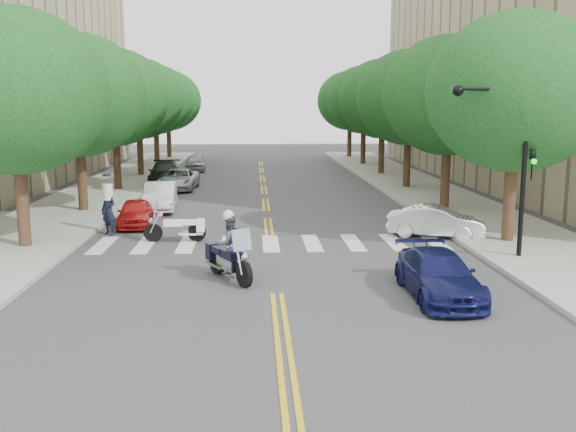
{
  "coord_description": "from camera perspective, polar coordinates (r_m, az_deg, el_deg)",
  "views": [
    {
      "loc": [
        -0.6,
        -16.9,
        5.08
      ],
      "look_at": [
        0.57,
        5.0,
        1.3
      ],
      "focal_mm": 40.0,
      "sensor_mm": 36.0,
      "label": 1
    }
  ],
  "objects": [
    {
      "name": "tree_l_4",
      "position": [
        55.51,
        -11.73,
        10.08
      ],
      "size": [
        6.4,
        6.4,
        8.45
      ],
      "color": "#382316",
      "rests_on": "ground"
    },
    {
      "name": "sidewalk_left",
      "position": [
        40.22,
        -15.83,
        2.26
      ],
      "size": [
        5.0,
        60.0,
        0.15
      ],
      "primitive_type": "cube",
      "color": "#9E9991",
      "rests_on": "ground"
    },
    {
      "name": "motorcycle_police",
      "position": [
        18.97,
        -5.34,
        -2.9
      ],
      "size": [
        1.47,
        2.38,
        2.09
      ],
      "rotation": [
        0.0,
        0.0,
        3.63
      ],
      "color": "black",
      "rests_on": "ground"
    },
    {
      "name": "tree_r_1",
      "position": [
        32.3,
        14.1,
        10.34
      ],
      "size": [
        6.4,
        6.4,
        8.45
      ],
      "color": "#382316",
      "rests_on": "ground"
    },
    {
      "name": "tree_r_5",
      "position": [
        63.6,
        5.54,
        10.17
      ],
      "size": [
        6.4,
        6.4,
        8.45
      ],
      "color": "#382316",
      "rests_on": "ground"
    },
    {
      "name": "parked_car_e",
      "position": [
        51.01,
        -8.24,
        4.7
      ],
      "size": [
        1.74,
        3.88,
        1.3
      ],
      "primitive_type": "imported",
      "rotation": [
        0.0,
        0.0,
        0.06
      ],
      "color": "#9A9BA0",
      "rests_on": "ground"
    },
    {
      "name": "officer_standing",
      "position": [
        26.37,
        -15.66,
        0.47
      ],
      "size": [
        0.85,
        0.8,
        1.96
      ],
      "primitive_type": "imported",
      "rotation": [
        0.0,
        0.0,
        -0.64
      ],
      "color": "black",
      "rests_on": "ground"
    },
    {
      "name": "convertible",
      "position": [
        25.7,
        13.03,
        -0.47
      ],
      "size": [
        3.97,
        2.49,
        1.23
      ],
      "primitive_type": "imported",
      "rotation": [
        0.0,
        0.0,
        1.23
      ],
      "color": "white",
      "rests_on": "ground"
    },
    {
      "name": "tree_l_5",
      "position": [
        63.43,
        -10.64,
        10.05
      ],
      "size": [
        6.4,
        6.4,
        8.45
      ],
      "color": "#382316",
      "rests_on": "ground"
    },
    {
      "name": "tree_r_4",
      "position": [
        55.7,
        6.77,
        10.21
      ],
      "size": [
        6.4,
        6.4,
        8.45
      ],
      "color": "#382316",
      "rests_on": "ground"
    },
    {
      "name": "tree_l_2",
      "position": [
        39.76,
        -15.2,
        10.13
      ],
      "size": [
        6.4,
        6.4,
        8.45
      ],
      "color": "#382316",
      "rests_on": "ground"
    },
    {
      "name": "parked_car_d",
      "position": [
        42.19,
        -10.82,
        3.73
      ],
      "size": [
        2.61,
        5.37,
        1.51
      ],
      "primitive_type": "imported",
      "rotation": [
        0.0,
        0.0,
        0.1
      ],
      "color": "black",
      "rests_on": "ground"
    },
    {
      "name": "ground",
      "position": [
        17.66,
        -0.99,
        -6.94
      ],
      "size": [
        140.0,
        140.0,
        0.0
      ],
      "primitive_type": "plane",
      "color": "#38383A",
      "rests_on": "ground"
    },
    {
      "name": "tree_r_0",
      "position": [
        24.76,
        19.59,
        10.32
      ],
      "size": [
        6.4,
        6.4,
        8.45
      ],
      "color": "#382316",
      "rests_on": "ground"
    },
    {
      "name": "sidewalk_right",
      "position": [
        40.5,
        11.42,
        2.49
      ],
      "size": [
        5.0,
        60.0,
        0.15
      ],
      "primitive_type": "cube",
      "color": "#9E9991",
      "rests_on": "ground"
    },
    {
      "name": "parked_car_a",
      "position": [
        27.99,
        -13.42,
        0.27
      ],
      "size": [
        1.67,
        3.53,
        1.17
      ],
      "primitive_type": "imported",
      "rotation": [
        0.0,
        0.0,
        0.09
      ],
      "color": "#B41313",
      "rests_on": "ground"
    },
    {
      "name": "tree_l_1",
      "position": [
        31.97,
        -18.21,
        10.15
      ],
      "size": [
        6.4,
        6.4,
        8.45
      ],
      "color": "#382316",
      "rests_on": "ground"
    },
    {
      "name": "tree_r_3",
      "position": [
        47.83,
        8.42,
        10.25
      ],
      "size": [
        6.4,
        6.4,
        8.45
      ],
      "color": "#382316",
      "rests_on": "ground"
    },
    {
      "name": "sedan_blue",
      "position": [
        17.69,
        13.23,
        -5.13
      ],
      "size": [
        1.74,
        4.2,
        1.21
      ],
      "primitive_type": "imported",
      "rotation": [
        0.0,
        0.0,
        0.01
      ],
      "color": "#101445",
      "rests_on": "ground"
    },
    {
      "name": "tree_r_2",
      "position": [
        40.02,
        10.71,
        10.3
      ],
      "size": [
        6.4,
        6.4,
        8.45
      ],
      "color": "#382316",
      "rests_on": "ground"
    },
    {
      "name": "traffic_signal_pole",
      "position": [
        22.07,
        19.19,
        5.71
      ],
      "size": [
        2.82,
        0.42,
        6.0
      ],
      "color": "black",
      "rests_on": "ground"
    },
    {
      "name": "tree_l_3",
      "position": [
        47.61,
        -13.18,
        10.1
      ],
      "size": [
        6.4,
        6.4,
        8.45
      ],
      "color": "#382316",
      "rests_on": "ground"
    },
    {
      "name": "tree_l_0",
      "position": [
        24.33,
        -23.14,
        10.13
      ],
      "size": [
        6.4,
        6.4,
        8.45
      ],
      "color": "#382316",
      "rests_on": "ground"
    },
    {
      "name": "parked_car_c",
      "position": [
        39.8,
        -9.69,
        3.23
      ],
      "size": [
        2.28,
        4.62,
        1.26
      ],
      "primitive_type": "imported",
      "rotation": [
        0.0,
        0.0,
        -0.04
      ],
      "color": "#AFB2B7",
      "rests_on": "ground"
    },
    {
      "name": "motorcycle_parked",
      "position": [
        24.55,
        -9.54,
        -1.05
      ],
      "size": [
        2.34,
        0.52,
        1.51
      ],
      "rotation": [
        0.0,
        0.0,
        1.59
      ],
      "color": "black",
      "rests_on": "ground"
    },
    {
      "name": "parked_car_b",
      "position": [
        32.04,
        -11.29,
        1.72
      ],
      "size": [
        1.77,
        4.28,
        1.38
      ],
      "primitive_type": "imported",
      "rotation": [
        0.0,
        0.0,
        0.08
      ],
      "color": "silver",
      "rests_on": "ground"
    }
  ]
}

